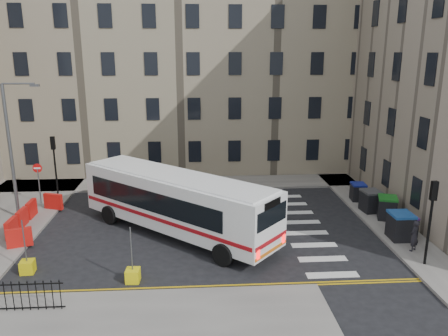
{
  "coord_description": "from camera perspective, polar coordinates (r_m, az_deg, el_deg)",
  "views": [
    {
      "loc": [
        -2.13,
        -23.67,
        9.92
      ],
      "look_at": [
        -0.46,
        2.06,
        3.0
      ],
      "focal_mm": 35.0,
      "sensor_mm": 36.0,
      "label": 1
    }
  ],
  "objects": [
    {
      "name": "bollard_yellow",
      "position": [
        22.53,
        -24.27,
        -11.68
      ],
      "size": [
        0.64,
        0.64,
        0.6
      ],
      "primitive_type": "cube",
      "rotation": [
        0.0,
        0.0,
        0.08
      ],
      "color": "#D9C40C",
      "rests_on": "ground"
    },
    {
      "name": "wheelie_bin_e",
      "position": [
        30.84,
        17.09,
        -2.98
      ],
      "size": [
        1.0,
        1.13,
        1.17
      ],
      "rotation": [
        0.0,
        0.0,
        -0.08
      ],
      "color": "black",
      "rests_on": "pavement_east"
    },
    {
      "name": "terrace_north",
      "position": [
        39.49,
        -11.09,
        12.87
      ],
      "size": [
        38.3,
        10.8,
        17.2
      ],
      "color": "gray",
      "rests_on": "ground"
    },
    {
      "name": "wheelie_bin_b",
      "position": [
        26.04,
        22.77,
        -6.9
      ],
      "size": [
        0.89,
        1.03,
        1.13
      ],
      "rotation": [
        0.0,
        0.0,
        0.0
      ],
      "color": "black",
      "rests_on": "pavement_east"
    },
    {
      "name": "wheelie_bin_a",
      "position": [
        25.37,
        22.04,
        -7.01
      ],
      "size": [
        1.16,
        1.33,
        1.45
      ],
      "rotation": [
        0.0,
        0.0,
        -0.01
      ],
      "color": "black",
      "rests_on": "pavement_east"
    },
    {
      "name": "bollard_chevron",
      "position": [
        20.32,
        -11.81,
        -13.58
      ],
      "size": [
        0.63,
        0.63,
        0.6
      ],
      "primitive_type": "cube",
      "rotation": [
        0.0,
        0.0,
        -0.05
      ],
      "color": "yellow",
      "rests_on": "ground"
    },
    {
      "name": "streetlamp",
      "position": [
        28.43,
        -26.14,
        2.14
      ],
      "size": [
        0.5,
        0.22,
        8.14
      ],
      "color": "#595B5E",
      "rests_on": "pavement_west"
    },
    {
      "name": "no_entry_north",
      "position": [
        31.02,
        -23.11,
        -0.86
      ],
      "size": [
        0.6,
        0.08,
        3.0
      ],
      "color": "#595B5E",
      "rests_on": "pavement_west"
    },
    {
      "name": "traffic_light_east",
      "position": [
        22.25,
        25.47,
        -4.98
      ],
      "size": [
        0.28,
        0.22,
        4.1
      ],
      "color": "black",
      "rests_on": "pavement_east"
    },
    {
      "name": "wheelie_bin_d",
      "position": [
        28.95,
        18.62,
        -4.09
      ],
      "size": [
        1.21,
        1.35,
        1.36
      ],
      "rotation": [
        0.0,
        0.0,
        0.12
      ],
      "color": "black",
      "rests_on": "pavement_east"
    },
    {
      "name": "traffic_light_nw",
      "position": [
        32.51,
        -21.3,
        1.46
      ],
      "size": [
        0.28,
        0.22,
        4.1
      ],
      "color": "black",
      "rests_on": "pavement_west"
    },
    {
      "name": "bus",
      "position": [
        24.24,
        -6.28,
        -4.28
      ],
      "size": [
        11.07,
        10.31,
        3.37
      ],
      "rotation": [
        0.0,
        0.0,
        0.84
      ],
      "color": "white",
      "rests_on": "ground"
    },
    {
      "name": "pavement_east",
      "position": [
        31.41,
        17.29,
        -3.95
      ],
      "size": [
        2.4,
        26.0,
        0.15
      ],
      "primitive_type": "cube",
      "color": "slate",
      "rests_on": "ground"
    },
    {
      "name": "pavement_north",
      "position": [
        33.96,
        -10.11,
        -2.07
      ],
      "size": [
        36.0,
        3.2,
        0.15
      ],
      "primitive_type": "cube",
      "color": "slate",
      "rests_on": "ground"
    },
    {
      "name": "roadworks_barriers",
      "position": [
        27.64,
        -24.17,
        -5.95
      ],
      "size": [
        1.66,
        6.26,
        1.0
      ],
      "color": "red",
      "rests_on": "pavement_west"
    },
    {
      "name": "ground",
      "position": [
        25.75,
        1.32,
        -7.64
      ],
      "size": [
        120.0,
        120.0,
        0.0
      ],
      "primitive_type": "plane",
      "color": "black",
      "rests_on": "ground"
    },
    {
      "name": "wheelie_bin_c",
      "position": [
        28.05,
        20.52,
        -4.87
      ],
      "size": [
        1.42,
        1.52,
        1.36
      ],
      "rotation": [
        0.0,
        0.0,
        -0.33
      ],
      "color": "black",
      "rests_on": "pavement_east"
    },
    {
      "name": "pedestrian",
      "position": [
        24.13,
        23.59,
        -8.12
      ],
      "size": [
        0.7,
        0.66,
        1.61
      ],
      "primitive_type": "imported",
      "rotation": [
        0.0,
        0.0,
        3.8
      ],
      "color": "black",
      "rests_on": "pavement_east"
    }
  ]
}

